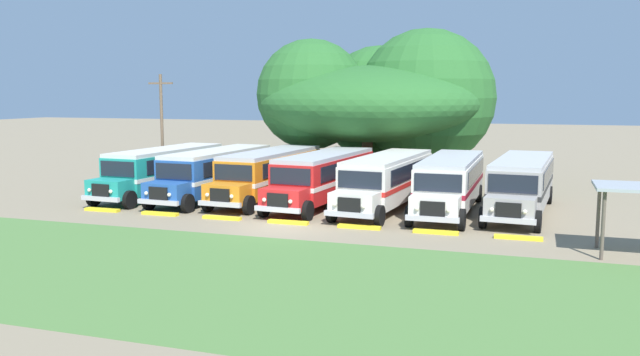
{
  "coord_description": "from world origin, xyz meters",
  "views": [
    {
      "loc": [
        10.97,
        -27.36,
        6.15
      ],
      "look_at": [
        0.0,
        5.6,
        1.6
      ],
      "focal_mm": 36.34,
      "sensor_mm": 36.0,
      "label": 1
    }
  ],
  "objects_px": {
    "parked_bus_slot_3": "(324,176)",
    "parked_bus_slot_6": "(522,182)",
    "parked_bus_slot_2": "(270,172)",
    "parked_bus_slot_0": "(164,169)",
    "parked_bus_slot_5": "(450,181)",
    "parked_bus_slot_4": "(387,179)",
    "parked_bus_slot_1": "(216,171)",
    "broad_shade_tree": "(379,101)",
    "utility_pole": "(162,126)"
  },
  "relations": [
    {
      "from": "parked_bus_slot_3",
      "to": "parked_bus_slot_6",
      "type": "bearing_deg",
      "value": 98.55
    },
    {
      "from": "parked_bus_slot_2",
      "to": "parked_bus_slot_6",
      "type": "height_order",
      "value": "same"
    },
    {
      "from": "parked_bus_slot_0",
      "to": "parked_bus_slot_5",
      "type": "distance_m",
      "value": 17.24
    },
    {
      "from": "parked_bus_slot_3",
      "to": "parked_bus_slot_4",
      "type": "xyz_separation_m",
      "value": [
        3.65,
        -0.18,
        0.0
      ]
    },
    {
      "from": "parked_bus_slot_0",
      "to": "parked_bus_slot_2",
      "type": "height_order",
      "value": "same"
    },
    {
      "from": "parked_bus_slot_5",
      "to": "parked_bus_slot_6",
      "type": "distance_m",
      "value": 3.65
    },
    {
      "from": "parked_bus_slot_1",
      "to": "parked_bus_slot_4",
      "type": "bearing_deg",
      "value": 92.09
    },
    {
      "from": "parked_bus_slot_2",
      "to": "parked_bus_slot_6",
      "type": "distance_m",
      "value": 14.08
    },
    {
      "from": "parked_bus_slot_0",
      "to": "parked_bus_slot_5",
      "type": "relative_size",
      "value": 1.01
    },
    {
      "from": "parked_bus_slot_0",
      "to": "parked_bus_slot_6",
      "type": "height_order",
      "value": "same"
    },
    {
      "from": "parked_bus_slot_5",
      "to": "broad_shade_tree",
      "type": "distance_m",
      "value": 12.9
    },
    {
      "from": "parked_bus_slot_4",
      "to": "broad_shade_tree",
      "type": "xyz_separation_m",
      "value": [
        -3.0,
        10.65,
        4.05
      ]
    },
    {
      "from": "parked_bus_slot_4",
      "to": "utility_pole",
      "type": "distance_m",
      "value": 16.84
    },
    {
      "from": "utility_pole",
      "to": "parked_bus_slot_5",
      "type": "bearing_deg",
      "value": -10.53
    },
    {
      "from": "parked_bus_slot_3",
      "to": "parked_bus_slot_5",
      "type": "relative_size",
      "value": 1.01
    },
    {
      "from": "parked_bus_slot_0",
      "to": "broad_shade_tree",
      "type": "xyz_separation_m",
      "value": [
        10.89,
        10.45,
        4.05
      ]
    },
    {
      "from": "parked_bus_slot_0",
      "to": "parked_bus_slot_2",
      "type": "xyz_separation_m",
      "value": [
        6.74,
        0.5,
        0.0
      ]
    },
    {
      "from": "parked_bus_slot_3",
      "to": "parked_bus_slot_5",
      "type": "height_order",
      "value": "same"
    },
    {
      "from": "parked_bus_slot_0",
      "to": "utility_pole",
      "type": "relative_size",
      "value": 1.47
    },
    {
      "from": "parked_bus_slot_3",
      "to": "parked_bus_slot_5",
      "type": "bearing_deg",
      "value": 94.7
    },
    {
      "from": "parked_bus_slot_4",
      "to": "broad_shade_tree",
      "type": "height_order",
      "value": "broad_shade_tree"
    },
    {
      "from": "parked_bus_slot_6",
      "to": "parked_bus_slot_3",
      "type": "bearing_deg",
      "value": -81.79
    },
    {
      "from": "parked_bus_slot_6",
      "to": "utility_pole",
      "type": "xyz_separation_m",
      "value": [
        -23.17,
        2.93,
        2.38
      ]
    },
    {
      "from": "parked_bus_slot_4",
      "to": "parked_bus_slot_2",
      "type": "bearing_deg",
      "value": -90.68
    },
    {
      "from": "parked_bus_slot_1",
      "to": "broad_shade_tree",
      "type": "relative_size",
      "value": 0.67
    },
    {
      "from": "parked_bus_slot_1",
      "to": "broad_shade_tree",
      "type": "bearing_deg",
      "value": 147.94
    },
    {
      "from": "parked_bus_slot_2",
      "to": "parked_bus_slot_1",
      "type": "bearing_deg",
      "value": -77.92
    },
    {
      "from": "parked_bus_slot_0",
      "to": "parked_bus_slot_4",
      "type": "bearing_deg",
      "value": 92.4
    },
    {
      "from": "parked_bus_slot_3",
      "to": "parked_bus_slot_4",
      "type": "bearing_deg",
      "value": 91.84
    },
    {
      "from": "parked_bus_slot_6",
      "to": "parked_bus_slot_2",
      "type": "bearing_deg",
      "value": -84.9
    },
    {
      "from": "parked_bus_slot_1",
      "to": "parked_bus_slot_5",
      "type": "height_order",
      "value": "same"
    },
    {
      "from": "parked_bus_slot_5",
      "to": "broad_shade_tree",
      "type": "relative_size",
      "value": 0.67
    },
    {
      "from": "parked_bus_slot_1",
      "to": "parked_bus_slot_4",
      "type": "distance_m",
      "value": 10.38
    },
    {
      "from": "parked_bus_slot_5",
      "to": "broad_shade_tree",
      "type": "xyz_separation_m",
      "value": [
        -6.35,
        10.47,
        4.05
      ]
    },
    {
      "from": "broad_shade_tree",
      "to": "parked_bus_slot_2",
      "type": "bearing_deg",
      "value": -112.63
    },
    {
      "from": "parked_bus_slot_4",
      "to": "utility_pole",
      "type": "height_order",
      "value": "utility_pole"
    },
    {
      "from": "parked_bus_slot_2",
      "to": "parked_bus_slot_5",
      "type": "height_order",
      "value": "same"
    },
    {
      "from": "parked_bus_slot_6",
      "to": "parked_bus_slot_0",
      "type": "bearing_deg",
      "value": -83.77
    },
    {
      "from": "parked_bus_slot_0",
      "to": "parked_bus_slot_3",
      "type": "xyz_separation_m",
      "value": [
        10.24,
        -0.02,
        0.0
      ]
    },
    {
      "from": "parked_bus_slot_5",
      "to": "parked_bus_slot_4",
      "type": "bearing_deg",
      "value": -86.36
    },
    {
      "from": "parked_bus_slot_5",
      "to": "utility_pole",
      "type": "relative_size",
      "value": 1.46
    },
    {
      "from": "parked_bus_slot_1",
      "to": "parked_bus_slot_4",
      "type": "relative_size",
      "value": 1.0
    },
    {
      "from": "parked_bus_slot_4",
      "to": "parked_bus_slot_6",
      "type": "xyz_separation_m",
      "value": [
        6.94,
        0.9,
        0.0
      ]
    },
    {
      "from": "parked_bus_slot_4",
      "to": "parked_bus_slot_1",
      "type": "bearing_deg",
      "value": -86.12
    },
    {
      "from": "parked_bus_slot_4",
      "to": "parked_bus_slot_5",
      "type": "bearing_deg",
      "value": 98.1
    },
    {
      "from": "broad_shade_tree",
      "to": "parked_bus_slot_5",
      "type": "bearing_deg",
      "value": -58.74
    },
    {
      "from": "parked_bus_slot_4",
      "to": "parked_bus_slot_6",
      "type": "height_order",
      "value": "same"
    },
    {
      "from": "parked_bus_slot_6",
      "to": "broad_shade_tree",
      "type": "bearing_deg",
      "value": -130.15
    },
    {
      "from": "parked_bus_slot_0",
      "to": "broad_shade_tree",
      "type": "relative_size",
      "value": 0.67
    },
    {
      "from": "parked_bus_slot_1",
      "to": "utility_pole",
      "type": "xyz_separation_m",
      "value": [
        -5.85,
        3.63,
        2.38
      ]
    }
  ]
}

